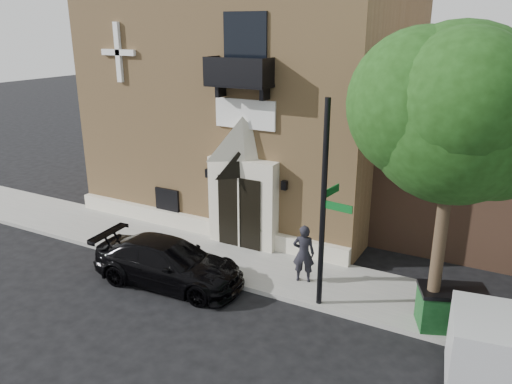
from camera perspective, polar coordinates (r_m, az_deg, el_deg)
ground at (r=15.93m, az=-3.27°, el=-10.68°), size 120.00×120.00×0.00m
sidewalk at (r=16.63m, az=2.45°, el=-9.05°), size 42.00×3.00×0.15m
church at (r=22.53m, az=0.70°, el=10.50°), size 12.20×11.01×9.30m
street_tree_left at (r=12.36m, az=21.95°, el=8.37°), size 4.97×4.38×7.77m
black_sedan at (r=16.00m, az=-9.97°, el=-7.94°), size 5.06×2.37×1.43m
street_sign at (r=13.60m, az=7.79°, el=-1.64°), size 0.93×0.99×5.89m
fire_hydrant at (r=14.39m, az=20.10°, el=-12.78°), size 0.48×0.38×0.84m
dumpster at (r=14.39m, az=21.43°, el=-12.21°), size 1.95×1.54×1.12m
planter at (r=17.90m, az=0.81°, el=-5.25°), size 0.82×0.74×0.81m
pedestrian_near at (r=15.57m, az=5.46°, el=-7.00°), size 0.78×0.62×1.86m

